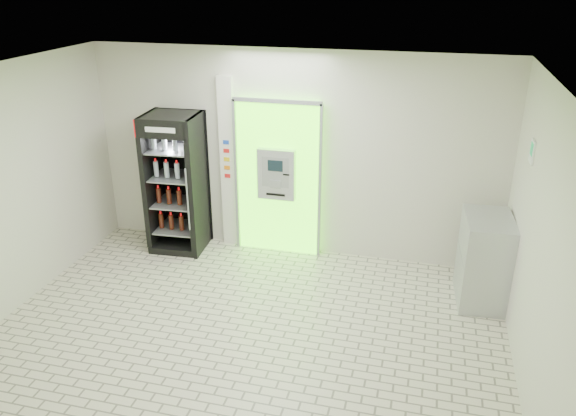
% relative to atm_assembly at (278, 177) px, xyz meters
% --- Properties ---
extents(ground, '(6.00, 6.00, 0.00)m').
position_rel_atm_assembly_xyz_m(ground, '(0.20, -2.41, -1.17)').
color(ground, '#C0B79F').
rests_on(ground, ground).
extents(room_shell, '(6.00, 6.00, 6.00)m').
position_rel_atm_assembly_xyz_m(room_shell, '(0.20, -2.41, 0.67)').
color(room_shell, beige).
rests_on(room_shell, ground).
extents(atm_assembly, '(1.30, 0.24, 2.33)m').
position_rel_atm_assembly_xyz_m(atm_assembly, '(0.00, 0.00, 0.00)').
color(atm_assembly, '#57FF17').
rests_on(atm_assembly, ground).
extents(pillar, '(0.22, 0.11, 2.60)m').
position_rel_atm_assembly_xyz_m(pillar, '(-0.78, 0.04, 0.13)').
color(pillar, silver).
rests_on(pillar, ground).
extents(beverage_cooler, '(0.82, 0.77, 2.08)m').
position_rel_atm_assembly_xyz_m(beverage_cooler, '(-1.50, -0.26, -0.17)').
color(beverage_cooler, black).
rests_on(beverage_cooler, ground).
extents(steel_cabinet, '(0.64, 0.90, 1.15)m').
position_rel_atm_assembly_xyz_m(steel_cabinet, '(2.90, -0.73, -0.59)').
color(steel_cabinet, '#ACAFB4').
rests_on(steel_cabinet, ground).
extents(exit_sign, '(0.02, 0.22, 0.26)m').
position_rel_atm_assembly_xyz_m(exit_sign, '(3.19, -1.01, 0.95)').
color(exit_sign, white).
rests_on(exit_sign, room_shell).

